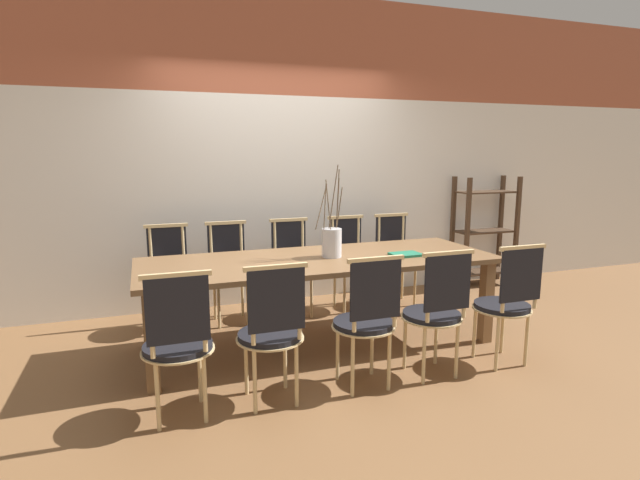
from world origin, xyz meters
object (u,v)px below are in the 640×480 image
at_px(chair_far_center, 292,264).
at_px(book_stack, 406,254).
at_px(vase_centerpiece, 332,242).
at_px(shelving_rack, 484,232).
at_px(chair_near_center, 367,317).
at_px(dining_table, 320,267).

height_order(chair_far_center, book_stack, chair_far_center).
height_order(vase_centerpiece, shelving_rack, vase_centerpiece).
xyz_separation_m(chair_far_center, shelving_rack, (2.50, 0.30, 0.14)).
bearing_deg(chair_near_center, book_stack, 45.70).
bearing_deg(vase_centerpiece, shelving_rack, 25.34).
bearing_deg(chair_near_center, dining_table, 91.97).
relative_size(chair_far_center, book_stack, 3.78).
distance_m(chair_near_center, vase_centerpiece, 0.94).
relative_size(chair_near_center, book_stack, 3.78).
height_order(dining_table, vase_centerpiece, vase_centerpiece).
height_order(chair_near_center, chair_far_center, same).
bearing_deg(chair_near_center, chair_far_center, 90.50).
height_order(vase_centerpiece, book_stack, vase_centerpiece).
bearing_deg(shelving_rack, dining_table, -155.43).
xyz_separation_m(dining_table, chair_near_center, (0.03, -0.85, -0.16)).
bearing_deg(dining_table, vase_centerpiece, 5.06).
distance_m(dining_table, shelving_rack, 2.77).
distance_m(dining_table, chair_far_center, 0.87).
relative_size(dining_table, chair_near_center, 3.06).
relative_size(dining_table, chair_far_center, 3.06).
xyz_separation_m(chair_far_center, vase_centerpiece, (0.09, -0.84, 0.36)).
xyz_separation_m(chair_far_center, book_stack, (0.70, -1.01, 0.25)).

